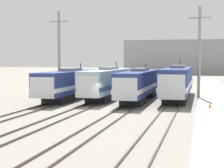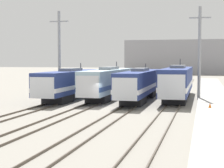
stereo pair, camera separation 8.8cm
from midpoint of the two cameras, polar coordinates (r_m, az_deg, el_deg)
name	(u,v)px [view 2 (the right image)]	position (r m, az deg, el deg)	size (l,w,h in m)	color
ground_plane	(106,108)	(38.41, -0.80, -3.68)	(400.00, 400.00, 0.00)	gray
rail_pair_far_left	(47,105)	(40.52, -9.76, -3.25)	(1.51, 120.00, 0.15)	#4C4238
rail_pair_center_left	(86,107)	(39.00, -3.89, -3.47)	(1.51, 120.00, 0.15)	#4C4238
rail_pair_center_right	(127,108)	(37.91, 2.38, -3.67)	(1.51, 120.00, 0.15)	#4C4238
rail_pair_far_right	(170,109)	(37.30, 8.95, -3.83)	(1.51, 120.00, 0.15)	#4C4238
locomotive_far_left	(70,83)	(46.76, -6.39, 0.10)	(2.95, 17.48, 4.51)	black
locomotive_center_left	(108,82)	(47.71, -0.51, 0.27)	(2.78, 18.86, 4.70)	#232326
locomotive_center_right	(140,84)	(45.17, 4.30, 0.01)	(2.78, 18.96, 4.46)	black
locomotive_far_right	(178,82)	(47.06, 10.01, 0.31)	(3.05, 19.72, 5.10)	black
catenary_tower_left	(59,53)	(51.10, -8.00, 4.75)	(2.66, 0.38, 11.48)	gray
catenary_tower_right	(199,52)	(47.45, 13.24, 4.78)	(2.66, 0.38, 11.48)	gray
platform	(218,110)	(37.20, 15.91, -3.86)	(4.00, 120.00, 0.27)	#A8A59E
traffic_cone	(210,105)	(37.75, 14.77, -3.16)	(0.30, 0.30, 0.48)	orange
depot_building	(180,57)	(133.00, 10.36, 4.02)	(37.36, 11.98, 11.75)	gray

